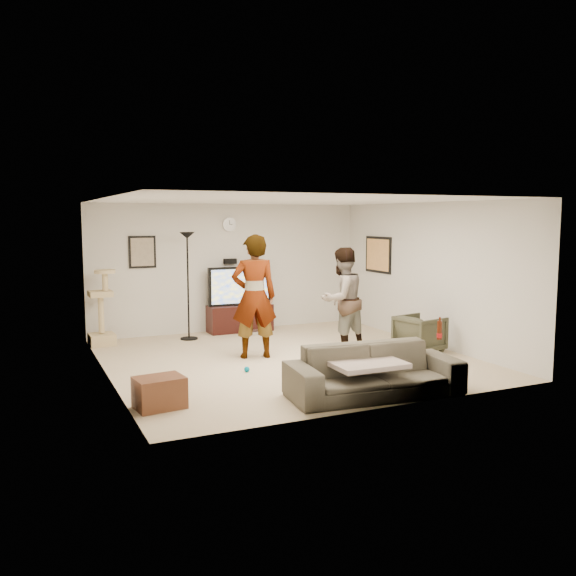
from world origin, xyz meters
name	(u,v)px	position (x,y,z in m)	size (l,w,h in m)	color
floor	(287,359)	(0.00, 0.00, -0.01)	(5.50, 5.50, 0.02)	tan
ceiling	(287,200)	(0.00, 0.00, 2.51)	(5.50, 5.50, 0.02)	white
wall_back	(229,268)	(0.00, 2.75, 1.25)	(5.50, 0.04, 2.50)	silver
wall_front	(385,303)	(0.00, -2.75, 1.25)	(5.50, 0.04, 2.50)	silver
wall_left	(106,289)	(-2.75, 0.00, 1.25)	(0.04, 5.50, 2.50)	silver
wall_right	(429,274)	(2.75, 0.00, 1.25)	(0.04, 5.50, 2.50)	silver
wall_clock	(229,224)	(0.00, 2.72, 2.10)	(0.26, 0.26, 0.04)	silver
wall_speaker	(230,261)	(0.00, 2.69, 1.38)	(0.25, 0.10, 0.10)	black
picture_back	(142,252)	(-1.70, 2.73, 1.60)	(0.42, 0.03, 0.52)	gray
picture_right	(378,255)	(2.73, 1.60, 1.50)	(0.03, 0.78, 0.62)	tan
tv_stand	(240,318)	(0.13, 2.50, 0.26)	(1.26, 0.45, 0.53)	black
console_box	(252,333)	(0.22, 2.11, 0.04)	(0.40, 0.30, 0.07)	silver
tv	(240,286)	(0.13, 2.50, 0.90)	(1.27, 0.08, 0.76)	black
tv_screen	(240,286)	(0.13, 2.46, 0.90)	(1.17, 0.01, 0.66)	gold
floor_lamp	(188,286)	(-1.00, 2.17, 0.99)	(0.32, 0.32, 1.97)	black
cat_tree	(101,307)	(-2.53, 2.31, 0.67)	(0.43, 0.43, 1.34)	#CBB584
person_left	(254,296)	(-0.43, 0.30, 0.99)	(0.72, 0.47, 1.98)	#979797
person_right	(342,299)	(1.09, 0.16, 0.87)	(0.85, 0.66, 1.74)	#3847A0
sofa	(374,371)	(0.17, -2.29, 0.32)	(2.18, 0.85, 0.64)	#4A463A
throw_blanket	(366,363)	(0.04, -2.29, 0.43)	(0.90, 0.70, 0.06)	beige
beer_bottle	(440,330)	(1.17, -2.29, 0.76)	(0.06, 0.06, 0.25)	#4B1606
armchair	(420,334)	(2.21, -0.50, 0.31)	(0.66, 0.68, 0.62)	#323324
side_table	(159,393)	(-2.40, -1.65, 0.19)	(0.56, 0.42, 0.37)	#562F1D
toy_ball	(247,369)	(-0.87, -0.52, 0.04)	(0.08, 0.08, 0.08)	#007199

